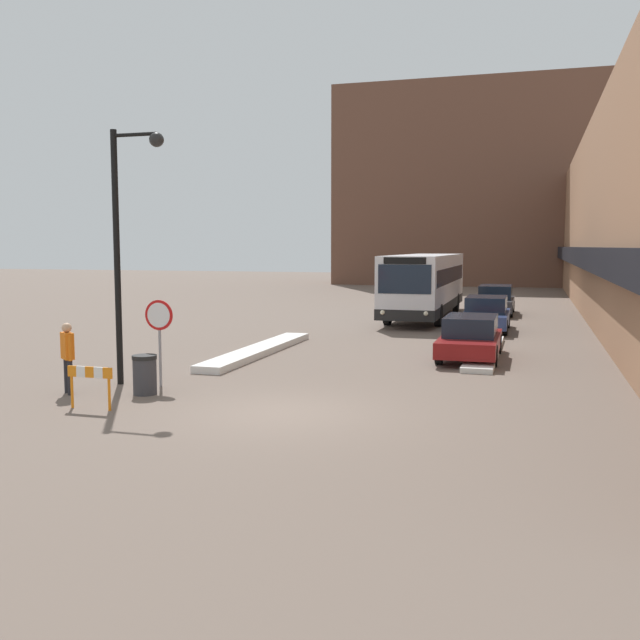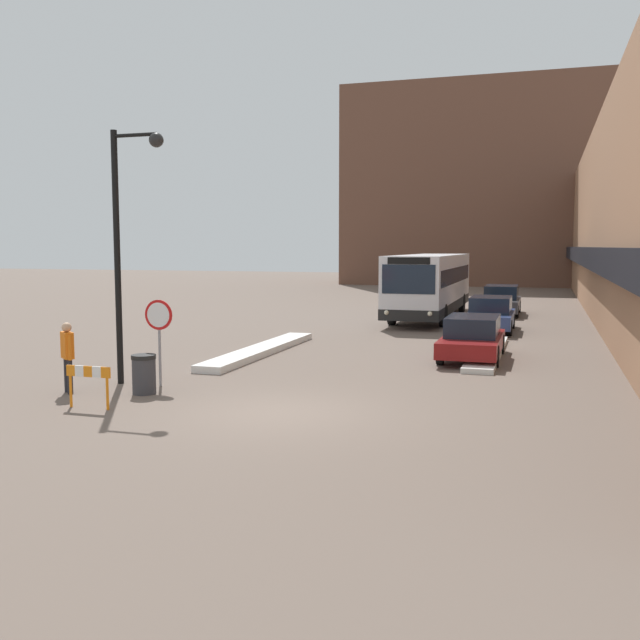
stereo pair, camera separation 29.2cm
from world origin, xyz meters
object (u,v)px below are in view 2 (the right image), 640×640
Objects in this scene: city_bus at (430,284)px; parked_car_middle at (491,314)px; parked_car_back at (501,300)px; trash_bin at (144,374)px; street_lamp at (126,229)px; construction_barricade at (88,378)px; pedestrian at (67,351)px; stop_sign at (159,324)px; parked_car_front at (472,337)px.

city_bus is 2.69× the size of parked_car_middle.
parked_car_back reaches higher than trash_bin.
street_lamp is 5.85× the size of construction_barricade.
pedestrian is (-0.78, -1.45, -2.95)m from street_lamp.
construction_barricade is at bearing -100.44° from city_bus.
stop_sign reaches higher than parked_car_back.
parked_car_middle is 2.03× the size of stop_sign.
street_lamp is (-0.90, 0.05, 2.39)m from stop_sign.
pedestrian reaches higher than parked_car_back.
street_lamp reaches higher than parked_car_middle.
city_bus is 2.56× the size of parked_car_back.
construction_barricade is (-7.32, -24.96, -0.08)m from parked_car_back.
parked_car_back reaches higher than parked_car_middle.
stop_sign is (-7.11, -6.89, 0.91)m from parked_car_front.
parked_car_middle is at bearing 61.32° from street_lamp.
street_lamp is at bearing -103.81° from city_bus.
parked_car_middle is 4.07× the size of construction_barricade.
construction_barricade is (-7.32, -17.36, -0.06)m from parked_car_middle.
city_bus is at bearing 104.60° from parked_car_front.
pedestrian is at bearing -136.71° from parked_car_front.
parked_car_middle is at bearing 100.56° from pedestrian.
construction_barricade is at bearing -100.14° from trash_bin.
street_lamp reaches higher than stop_sign.
parked_car_back is (-0.00, 15.41, 0.07)m from parked_car_front.
trash_bin is (0.10, -0.91, -1.12)m from stop_sign.
parked_car_middle is 4.72× the size of trash_bin.
construction_barricade is (-4.06, -22.05, -1.03)m from city_bus.
street_lamp is at bearing -118.68° from parked_car_middle.
trash_bin is (-7.01, -15.61, -0.24)m from parked_car_middle.
city_bus is at bearing 78.77° from stop_sign.
stop_sign reaches higher than construction_barricade.
parked_car_back is at bearing 41.83° from city_bus.
trash_bin is at bearing 54.25° from pedestrian.
city_bus is 7.02× the size of pedestrian.
city_bus is 4.47m from parked_car_back.
street_lamp is at bearing -139.52° from parked_car_front.
trash_bin is at bearing -131.92° from parked_car_front.
parked_car_back is 4.28× the size of construction_barricade.
city_bus reaches higher than pedestrian.
parked_car_middle is 17.12m from trash_bin.
city_bus is at bearing 79.56° from construction_barricade.
parked_car_front reaches higher than trash_bin.
stop_sign is at bearing -107.68° from parked_car_back.
city_bus is 5.48× the size of stop_sign.
parked_car_middle is at bearing 65.83° from trash_bin.
parked_car_front is at bearing 48.08° from trash_bin.
trash_bin is at bearing -114.17° from parked_car_middle.
parked_car_middle is 17.01m from street_lamp.
parked_car_middle is 2.60× the size of pedestrian.
stop_sign is at bearing -135.89° from parked_car_front.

